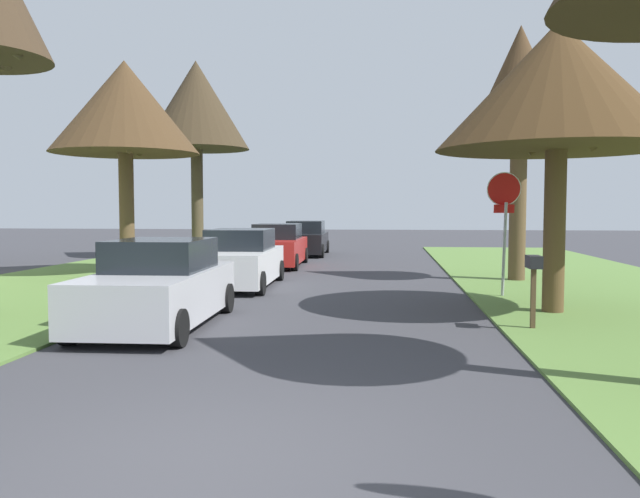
# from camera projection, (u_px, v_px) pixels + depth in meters

# --- Properties ---
(ground_plane) EXTENTS (120.00, 120.00, 0.00)m
(ground_plane) POSITION_uv_depth(u_px,v_px,m) (193.00, 463.00, 5.33)
(ground_plane) COLOR #38383D
(stop_sign_far) EXTENTS (0.81, 0.43, 2.96)m
(stop_sign_far) POSITION_uv_depth(u_px,v_px,m) (504.00, 207.00, 15.13)
(stop_sign_far) COLOR #9EA0A5
(stop_sign_far) RESTS_ON grass_verge_right
(street_tree_right_mid_a) EXTENTS (4.80, 4.80, 5.80)m
(street_tree_right_mid_a) POSITION_uv_depth(u_px,v_px,m) (558.00, 87.00, 12.63)
(street_tree_right_mid_a) COLOR brown
(street_tree_right_mid_a) RESTS_ON grass_verge_right
(street_tree_right_mid_b) EXTENTS (2.82, 2.82, 7.36)m
(street_tree_right_mid_b) POSITION_uv_depth(u_px,v_px,m) (520.00, 86.00, 18.34)
(street_tree_right_mid_b) COLOR brown
(street_tree_right_mid_b) RESTS_ON grass_verge_right
(street_tree_left_mid_b) EXTENTS (4.65, 4.65, 6.75)m
(street_tree_left_mid_b) POSITION_uv_depth(u_px,v_px,m) (125.00, 109.00, 20.09)
(street_tree_left_mid_b) COLOR brown
(street_tree_left_mid_b) RESTS_ON grass_verge_left
(street_tree_left_far) EXTENTS (4.52, 4.52, 8.40)m
(street_tree_left_far) POSITION_uv_depth(u_px,v_px,m) (196.00, 107.00, 27.22)
(street_tree_left_far) COLOR #473C2A
(street_tree_left_far) RESTS_ON grass_verge_left
(parked_sedan_silver) EXTENTS (2.04, 4.44, 1.57)m
(parked_sedan_silver) POSITION_uv_depth(u_px,v_px,m) (159.00, 287.00, 11.51)
(parked_sedan_silver) COLOR #BCBCC1
(parked_sedan_silver) RESTS_ON ground
(parked_sedan_white) EXTENTS (2.04, 4.44, 1.57)m
(parked_sedan_white) POSITION_uv_depth(u_px,v_px,m) (240.00, 260.00, 17.38)
(parked_sedan_white) COLOR white
(parked_sedan_white) RESTS_ON ground
(parked_sedan_red) EXTENTS (2.04, 4.44, 1.57)m
(parked_sedan_red) POSITION_uv_depth(u_px,v_px,m) (277.00, 247.00, 23.55)
(parked_sedan_red) COLOR red
(parked_sedan_red) RESTS_ON ground
(parked_sedan_black) EXTENTS (2.04, 4.44, 1.57)m
(parked_sedan_black) POSITION_uv_depth(u_px,v_px,m) (306.00, 239.00, 29.30)
(parked_sedan_black) COLOR black
(parked_sedan_black) RESTS_ON ground
(curbside_mailbox) EXTENTS (0.22, 0.44, 1.27)m
(curbside_mailbox) POSITION_uv_depth(u_px,v_px,m) (534.00, 271.00, 11.06)
(curbside_mailbox) COLOR brown
(curbside_mailbox) RESTS_ON grass_verge_right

